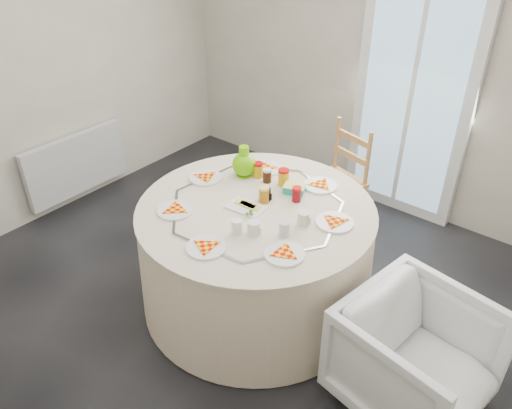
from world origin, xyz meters
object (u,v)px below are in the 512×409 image
Objects in this scene: table at (256,257)px; wooden_chair at (334,180)px; armchair at (417,352)px; green_pitcher at (244,164)px; radiator at (77,164)px.

wooden_chair is (-0.05, 1.09, 0.09)m from table.
green_pitcher is (-1.54, 0.38, 0.48)m from armchair.
radiator is 4.54× the size of green_pitcher.
radiator is 2.11m from table.
wooden_chair reaches higher than radiator.
table is (2.11, -0.01, -0.01)m from radiator.
table is 7.23× the size of green_pitcher.
green_pitcher is at bearing -93.13° from wooden_chair.
table is 1.22m from armchair.
radiator is at bearing 97.44° from armchair.
radiator is 1.07× the size of wooden_chair.
radiator is 3.32m from armchair.
armchair is at bearing 3.48° from green_pitcher.
green_pitcher reaches higher than armchair.
armchair reaches higher than radiator.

